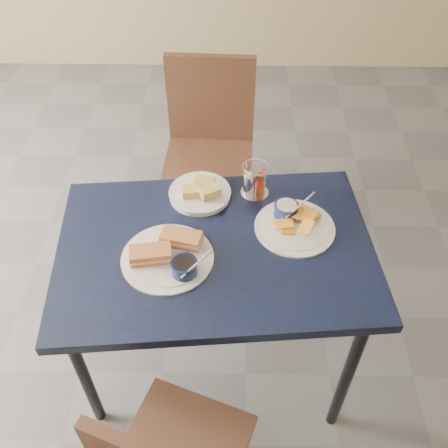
{
  "coord_description": "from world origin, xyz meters",
  "views": [
    {
      "loc": [
        0.3,
        -1.39,
        2.07
      ],
      "look_at": [
        0.28,
        -0.17,
        0.82
      ],
      "focal_mm": 40.0,
      "sensor_mm": 36.0,
      "label": 1
    }
  ],
  "objects_px": {
    "chair_far": "(209,138)",
    "dining_table": "(216,259)",
    "sandwich_plate": "(170,254)",
    "bread_basket": "(200,193)",
    "plantain_plate": "(293,221)",
    "condiment_caddy": "(254,182)"
  },
  "relations": [
    {
      "from": "dining_table",
      "to": "condiment_caddy",
      "type": "xyz_separation_m",
      "value": [
        0.14,
        0.28,
        0.13
      ]
    },
    {
      "from": "dining_table",
      "to": "bread_basket",
      "type": "height_order",
      "value": "bread_basket"
    },
    {
      "from": "sandwich_plate",
      "to": "bread_basket",
      "type": "height_order",
      "value": "sandwich_plate"
    },
    {
      "from": "chair_far",
      "to": "bread_basket",
      "type": "xyz_separation_m",
      "value": [
        -0.0,
        -0.67,
        0.23
      ]
    },
    {
      "from": "chair_far",
      "to": "condiment_caddy",
      "type": "xyz_separation_m",
      "value": [
        0.2,
        -0.65,
        0.27
      ]
    },
    {
      "from": "bread_basket",
      "to": "condiment_caddy",
      "type": "distance_m",
      "value": 0.21
    },
    {
      "from": "sandwich_plate",
      "to": "chair_far",
      "type": "bearing_deg",
      "value": 84.74
    },
    {
      "from": "dining_table",
      "to": "plantain_plate",
      "type": "height_order",
      "value": "plantain_plate"
    },
    {
      "from": "chair_far",
      "to": "dining_table",
      "type": "bearing_deg",
      "value": -86.11
    },
    {
      "from": "dining_table",
      "to": "plantain_plate",
      "type": "distance_m",
      "value": 0.32
    },
    {
      "from": "chair_far",
      "to": "plantain_plate",
      "type": "height_order",
      "value": "chair_far"
    },
    {
      "from": "sandwich_plate",
      "to": "plantain_plate",
      "type": "distance_m",
      "value": 0.47
    },
    {
      "from": "bread_basket",
      "to": "condiment_caddy",
      "type": "relative_size",
      "value": 1.75
    },
    {
      "from": "condiment_caddy",
      "to": "dining_table",
      "type": "bearing_deg",
      "value": -116.54
    },
    {
      "from": "chair_far",
      "to": "bread_basket",
      "type": "distance_m",
      "value": 0.71
    },
    {
      "from": "dining_table",
      "to": "bread_basket",
      "type": "distance_m",
      "value": 0.28
    },
    {
      "from": "dining_table",
      "to": "bread_basket",
      "type": "relative_size",
      "value": 4.98
    },
    {
      "from": "dining_table",
      "to": "bread_basket",
      "type": "bearing_deg",
      "value": 104.2
    },
    {
      "from": "plantain_plate",
      "to": "bread_basket",
      "type": "distance_m",
      "value": 0.38
    },
    {
      "from": "chair_far",
      "to": "bread_basket",
      "type": "bearing_deg",
      "value": -90.18
    },
    {
      "from": "sandwich_plate",
      "to": "plantain_plate",
      "type": "height_order",
      "value": "same"
    },
    {
      "from": "bread_basket",
      "to": "sandwich_plate",
      "type": "bearing_deg",
      "value": -105.51
    }
  ]
}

